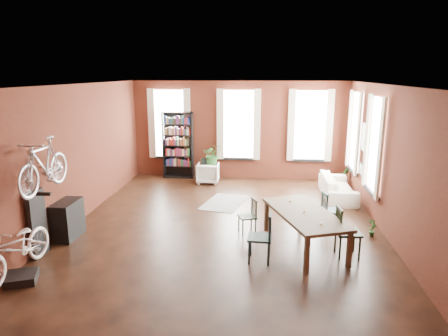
# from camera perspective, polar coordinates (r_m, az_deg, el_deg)

# --- Properties ---
(room) EXTENTS (9.00, 9.04, 3.22)m
(room) POSITION_cam_1_polar(r_m,az_deg,el_deg) (9.26, 2.05, 5.30)
(room) COLOR black
(room) RESTS_ON ground
(dining_table) EXTENTS (1.69, 2.40, 0.75)m
(dining_table) POSITION_cam_1_polar(r_m,az_deg,el_deg) (8.27, 11.30, -8.64)
(dining_table) COLOR brown
(dining_table) RESTS_ON ground
(dining_chair_a) EXTENTS (0.46, 0.46, 0.95)m
(dining_chair_a) POSITION_cam_1_polar(r_m,az_deg,el_deg) (7.54, 5.11, -9.83)
(dining_chair_a) COLOR #163032
(dining_chair_a) RESTS_ON ground
(dining_chair_b) EXTENTS (0.46, 0.46, 0.78)m
(dining_chair_b) POSITION_cam_1_polar(r_m,az_deg,el_deg) (8.80, 3.34, -6.92)
(dining_chair_b) COLOR black
(dining_chair_b) RESTS_ON ground
(dining_chair_c) EXTENTS (0.48, 0.48, 0.97)m
(dining_chair_c) POSITION_cam_1_polar(r_m,az_deg,el_deg) (8.06, 17.30, -8.76)
(dining_chair_c) COLOR black
(dining_chair_c) RESTS_ON ground
(dining_chair_d) EXTENTS (0.46, 0.46, 0.84)m
(dining_chair_d) POSITION_cam_1_polar(r_m,az_deg,el_deg) (9.36, 15.05, -5.92)
(dining_chair_d) COLOR #183336
(dining_chair_d) RESTS_ON ground
(bookshelf) EXTENTS (1.00, 0.32, 2.20)m
(bookshelf) POSITION_cam_1_polar(r_m,az_deg,el_deg) (13.35, -6.57, 3.25)
(bookshelf) COLOR black
(bookshelf) RESTS_ON ground
(white_armchair) EXTENTS (0.70, 0.66, 0.70)m
(white_armchair) POSITION_cam_1_polar(r_m,az_deg,el_deg) (12.77, -2.31, -0.59)
(white_armchair) COLOR silver
(white_armchair) RESTS_ON ground
(cream_sofa) EXTENTS (0.61, 2.08, 0.81)m
(cream_sofa) POSITION_cam_1_polar(r_m,az_deg,el_deg) (11.72, 15.97, -2.11)
(cream_sofa) COLOR beige
(cream_sofa) RESTS_ON ground
(striped_rug) EXTENTS (1.28, 1.70, 0.01)m
(striped_rug) POSITION_cam_1_polar(r_m,az_deg,el_deg) (10.89, 0.03, -4.97)
(striped_rug) COLOR black
(striped_rug) RESTS_ON ground
(bike_trainer) EXTENTS (0.63, 0.63, 0.14)m
(bike_trainer) POSITION_cam_1_polar(r_m,az_deg,el_deg) (7.79, -26.96, -13.81)
(bike_trainer) COLOR black
(bike_trainer) RESTS_ON ground
(bike_wall_rack) EXTENTS (0.16, 0.60, 1.30)m
(bike_wall_rack) POSITION_cam_1_polar(r_m,az_deg,el_deg) (8.45, -25.07, -7.22)
(bike_wall_rack) COLOR black
(bike_wall_rack) RESTS_ON ground
(console_table) EXTENTS (0.40, 0.80, 0.80)m
(console_table) POSITION_cam_1_polar(r_m,az_deg,el_deg) (9.20, -21.42, -6.86)
(console_table) COLOR black
(console_table) RESTS_ON ground
(plant_stand) EXTENTS (0.35, 0.35, 0.54)m
(plant_stand) POSITION_cam_1_polar(r_m,az_deg,el_deg) (13.03, -1.57, -0.67)
(plant_stand) COLOR black
(plant_stand) RESTS_ON ground
(plant_by_sofa) EXTENTS (0.45, 0.67, 0.28)m
(plant_by_sofa) POSITION_cam_1_polar(r_m,az_deg,el_deg) (12.93, 16.67, -1.95)
(plant_by_sofa) COLOR #265622
(plant_by_sofa) RESTS_ON ground
(plant_small) EXTENTS (0.43, 0.44, 0.14)m
(plant_small) POSITION_cam_1_polar(r_m,az_deg,el_deg) (9.30, 20.32, -8.72)
(plant_small) COLOR #275522
(plant_small) RESTS_ON ground
(bicycle_floor) EXTENTS (0.66, 0.95, 1.75)m
(bicycle_floor) POSITION_cam_1_polar(r_m,az_deg,el_deg) (7.47, -27.83, -7.18)
(bicycle_floor) COLOR silver
(bicycle_floor) RESTS_ON bike_trainer
(bicycle_hung) EXTENTS (0.47, 1.00, 1.66)m
(bicycle_hung) POSITION_cam_1_polar(r_m,az_deg,el_deg) (7.95, -24.57, 2.70)
(bicycle_hung) COLOR #A5A8AD
(bicycle_hung) RESTS_ON bike_wall_rack
(plant_on_stand) EXTENTS (0.79, 0.84, 0.54)m
(plant_on_stand) POSITION_cam_1_polar(r_m,az_deg,el_deg) (12.87, -1.65, 1.62)
(plant_on_stand) COLOR #285923
(plant_on_stand) RESTS_ON plant_stand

